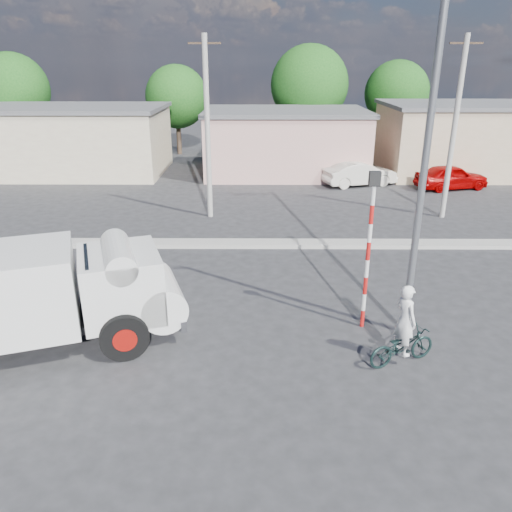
{
  "coord_description": "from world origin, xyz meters",
  "views": [
    {
      "loc": [
        0.32,
        -10.77,
        6.92
      ],
      "look_at": [
        0.23,
        3.54,
        1.3
      ],
      "focal_mm": 35.0,
      "sensor_mm": 36.0,
      "label": 1
    }
  ],
  "objects_px": {
    "car_red": "(451,177)",
    "traffic_pole": "(369,239)",
    "car_cream": "(360,174)",
    "cyclist": "(404,331)",
    "truck": "(47,294)",
    "streetlight": "(420,149)",
    "bicycle": "(402,346)"
  },
  "relations": [
    {
      "from": "bicycle",
      "to": "car_red",
      "type": "xyz_separation_m",
      "value": [
        7.55,
        17.86,
        0.23
      ]
    },
    {
      "from": "bicycle",
      "to": "streetlight",
      "type": "distance_m",
      "value": 4.74
    },
    {
      "from": "truck",
      "to": "cyclist",
      "type": "xyz_separation_m",
      "value": [
        8.75,
        -0.69,
        -0.61
      ]
    },
    {
      "from": "cyclist",
      "to": "car_cream",
      "type": "relative_size",
      "value": 0.42
    },
    {
      "from": "cyclist",
      "to": "traffic_pole",
      "type": "bearing_deg",
      "value": -4.74
    },
    {
      "from": "truck",
      "to": "streetlight",
      "type": "height_order",
      "value": "streetlight"
    },
    {
      "from": "car_red",
      "to": "cyclist",
      "type": "bearing_deg",
      "value": 143.7
    },
    {
      "from": "truck",
      "to": "car_cream",
      "type": "distance_m",
      "value": 21.2
    },
    {
      "from": "bicycle",
      "to": "car_cream",
      "type": "height_order",
      "value": "car_cream"
    },
    {
      "from": "bicycle",
      "to": "cyclist",
      "type": "bearing_deg",
      "value": 67.12
    },
    {
      "from": "car_cream",
      "to": "traffic_pole",
      "type": "height_order",
      "value": "traffic_pole"
    },
    {
      "from": "cyclist",
      "to": "car_cream",
      "type": "distance_m",
      "value": 18.83
    },
    {
      "from": "cyclist",
      "to": "traffic_pole",
      "type": "xyz_separation_m",
      "value": [
        -0.59,
        1.81,
        1.7
      ]
    },
    {
      "from": "truck",
      "to": "traffic_pole",
      "type": "bearing_deg",
      "value": -11.64
    },
    {
      "from": "car_red",
      "to": "car_cream",
      "type": "bearing_deg",
      "value": 67.57
    },
    {
      "from": "car_red",
      "to": "truck",
      "type": "bearing_deg",
      "value": 123.1
    },
    {
      "from": "cyclist",
      "to": "car_cream",
      "type": "xyz_separation_m",
      "value": [
        2.45,
        18.67,
        -0.19
      ]
    },
    {
      "from": "car_red",
      "to": "streetlight",
      "type": "xyz_separation_m",
      "value": [
        -7.2,
        -16.35,
        4.26
      ]
    },
    {
      "from": "bicycle",
      "to": "traffic_pole",
      "type": "height_order",
      "value": "traffic_pole"
    },
    {
      "from": "bicycle",
      "to": "truck",
      "type": "bearing_deg",
      "value": 62.61
    },
    {
      "from": "cyclist",
      "to": "streetlight",
      "type": "height_order",
      "value": "streetlight"
    },
    {
      "from": "car_red",
      "to": "traffic_pole",
      "type": "bearing_deg",
      "value": 139.71
    },
    {
      "from": "traffic_pole",
      "to": "streetlight",
      "type": "distance_m",
      "value": 2.56
    },
    {
      "from": "truck",
      "to": "car_red",
      "type": "height_order",
      "value": "truck"
    },
    {
      "from": "bicycle",
      "to": "traffic_pole",
      "type": "distance_m",
      "value": 2.85
    },
    {
      "from": "bicycle",
      "to": "car_cream",
      "type": "relative_size",
      "value": 0.42
    },
    {
      "from": "truck",
      "to": "cyclist",
      "type": "height_order",
      "value": "truck"
    },
    {
      "from": "car_cream",
      "to": "streetlight",
      "type": "relative_size",
      "value": 0.48
    },
    {
      "from": "car_red",
      "to": "traffic_pole",
      "type": "relative_size",
      "value": 0.95
    },
    {
      "from": "truck",
      "to": "traffic_pole",
      "type": "relative_size",
      "value": 1.6
    },
    {
      "from": "car_cream",
      "to": "traffic_pole",
      "type": "bearing_deg",
      "value": 153.09
    },
    {
      "from": "cyclist",
      "to": "streetlight",
      "type": "distance_m",
      "value": 4.35
    }
  ]
}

